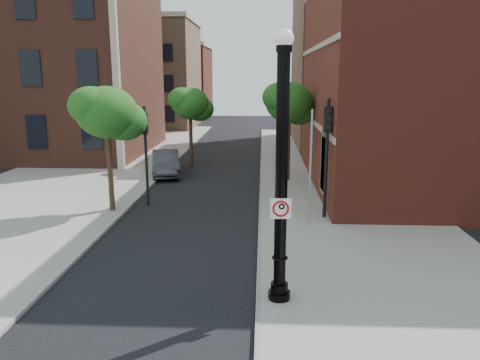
# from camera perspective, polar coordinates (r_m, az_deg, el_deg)

# --- Properties ---
(ground) EXTENTS (120.00, 120.00, 0.00)m
(ground) POSITION_cam_1_polar(r_m,az_deg,el_deg) (13.92, -6.48, -13.17)
(ground) COLOR black
(ground) RESTS_ON ground
(sidewalk_right) EXTENTS (8.00, 60.00, 0.12)m
(sidewalk_right) POSITION_cam_1_polar(r_m,az_deg,el_deg) (23.46, 12.19, -2.44)
(sidewalk_right) COLOR gray
(sidewalk_right) RESTS_ON ground
(sidewalk_left) EXTENTS (10.00, 50.00, 0.12)m
(sidewalk_left) POSITION_cam_1_polar(r_m,az_deg,el_deg) (32.88, -17.06, 1.58)
(sidewalk_left) COLOR gray
(sidewalk_left) RESTS_ON ground
(curb_edge) EXTENTS (0.10, 60.00, 0.14)m
(curb_edge) POSITION_cam_1_polar(r_m,az_deg,el_deg) (23.14, 2.49, -2.34)
(curb_edge) COLOR gray
(curb_edge) RESTS_ON ground
(victorian_building) EXTENTS (18.60, 14.60, 17.95)m
(victorian_building) POSITION_cam_1_polar(r_m,az_deg,el_deg) (40.69, -24.61, 15.33)
(victorian_building) COLOR brown
(victorian_building) RESTS_ON ground
(bg_building_tan_a) EXTENTS (12.00, 12.00, 12.00)m
(bg_building_tan_a) POSITION_cam_1_polar(r_m,az_deg,el_deg) (58.10, -11.55, 12.32)
(bg_building_tan_a) COLOR #9A7054
(bg_building_tan_a) RESTS_ON ground
(bg_building_red) EXTENTS (12.00, 12.00, 10.00)m
(bg_building_red) POSITION_cam_1_polar(r_m,az_deg,el_deg) (71.77, -8.74, 11.64)
(bg_building_red) COLOR maroon
(bg_building_red) RESTS_ON ground
(bg_building_tan_b) EXTENTS (22.00, 14.00, 14.00)m
(bg_building_tan_b) POSITION_cam_1_polar(r_m,az_deg,el_deg) (44.58, 21.49, 13.00)
(bg_building_tan_b) COLOR #9A7054
(bg_building_tan_b) RESTS_ON ground
(lamppost) EXTENTS (0.60, 0.60, 7.14)m
(lamppost) POSITION_cam_1_polar(r_m,az_deg,el_deg) (12.06, 5.06, -0.56)
(lamppost) COLOR black
(lamppost) RESTS_ON ground
(no_parking_sign) EXTENTS (0.54, 0.08, 0.54)m
(no_parking_sign) POSITION_cam_1_polar(r_m,az_deg,el_deg) (12.03, 5.00, -3.48)
(no_parking_sign) COLOR white
(no_parking_sign) RESTS_ON ground
(parked_car) EXTENTS (2.55, 4.80, 1.50)m
(parked_car) POSITION_cam_1_polar(r_m,az_deg,el_deg) (29.25, -9.04, 2.04)
(parked_car) COLOR #323238
(parked_car) RESTS_ON ground
(traffic_signal_left) EXTENTS (0.31, 0.39, 4.67)m
(traffic_signal_left) POSITION_cam_1_polar(r_m,az_deg,el_deg) (22.11, -11.47, 4.86)
(traffic_signal_left) COLOR black
(traffic_signal_left) RESTS_ON ground
(traffic_signal_right) EXTENTS (0.33, 0.42, 5.13)m
(traffic_signal_right) POSITION_cam_1_polar(r_m,az_deg,el_deg) (19.69, 10.58, 4.88)
(traffic_signal_right) COLOR black
(traffic_signal_right) RESTS_ON ground
(utility_pole) EXTENTS (0.10, 0.10, 4.77)m
(utility_pole) POSITION_cam_1_polar(r_m,az_deg,el_deg) (18.71, 8.57, 1.22)
(utility_pole) COLOR #999999
(utility_pole) RESTS_ON ground
(street_tree_a) EXTENTS (3.12, 2.82, 5.61)m
(street_tree_a) POSITION_cam_1_polar(r_m,az_deg,el_deg) (21.16, -15.80, 7.79)
(street_tree_a) COLOR #382716
(street_tree_a) RESTS_ON ground
(street_tree_b) EXTENTS (2.94, 2.66, 5.30)m
(street_tree_b) POSITION_cam_1_polar(r_m,az_deg,el_deg) (31.49, -6.02, 9.17)
(street_tree_b) COLOR #382716
(street_tree_b) RESTS_ON ground
(street_tree_c) EXTENTS (3.16, 2.86, 5.70)m
(street_tree_c) POSITION_cam_1_polar(r_m,az_deg,el_deg) (26.86, 6.08, 9.26)
(street_tree_c) COLOR #382716
(street_tree_c) RESTS_ON ground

